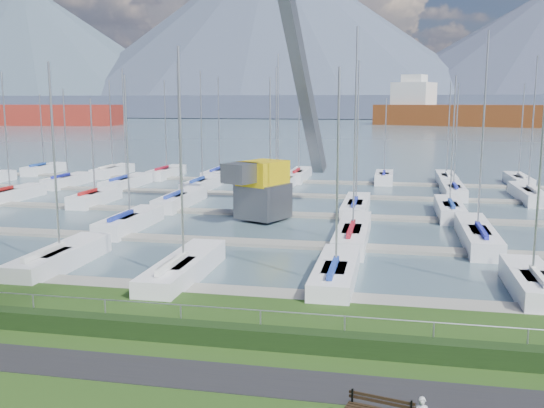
# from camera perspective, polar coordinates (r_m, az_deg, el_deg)

# --- Properties ---
(path) EXTENTS (160.00, 2.00, 0.04)m
(path) POSITION_cam_1_polar(r_m,az_deg,el_deg) (20.22, -8.76, -15.47)
(path) COLOR black
(path) RESTS_ON grass
(water) EXTENTS (800.00, 540.00, 0.20)m
(water) POSITION_cam_1_polar(r_m,az_deg,el_deg) (280.37, 10.17, 7.61)
(water) COLOR #4A616C
(hedge) EXTENTS (80.00, 0.70, 0.70)m
(hedge) POSITION_cam_1_polar(r_m,az_deg,el_deg) (22.35, -6.44, -11.98)
(hedge) COLOR black
(hedge) RESTS_ON grass
(fence) EXTENTS (80.00, 0.04, 0.04)m
(fence) POSITION_cam_1_polar(r_m,az_deg,el_deg) (22.41, -6.17, -9.59)
(fence) COLOR #9C9FA5
(fence) RESTS_ON grass
(foothill) EXTENTS (900.00, 80.00, 12.00)m
(foothill) POSITION_cam_1_polar(r_m,az_deg,el_deg) (350.22, 10.48, 9.01)
(foothill) COLOR #434B63
(foothill) RESTS_ON water
(mountains) EXTENTS (1190.00, 360.00, 115.00)m
(mountains) POSITION_cam_1_polar(r_m,az_deg,el_deg) (426.49, 11.86, 14.52)
(mountains) COLOR #425261
(mountains) RESTS_ON water
(docks) EXTENTS (90.00, 41.60, 0.25)m
(docks) POSITION_cam_1_polar(r_m,az_deg,el_deg) (47.42, 3.35, -1.08)
(docks) COLOR slate
(docks) RESTS_ON water
(crane) EXTENTS (6.29, 13.47, 22.35)m
(crane) POSITION_cam_1_polar(r_m,az_deg,el_deg) (46.18, 0.02, 5.60)
(crane) COLOR #4F5056
(crane) RESTS_ON water
(cargo_ship_mid) EXTENTS (88.86, 47.77, 21.50)m
(cargo_ship_mid) POSITION_cam_1_polar(r_m,az_deg,el_deg) (238.98, 19.20, 7.89)
(cargo_ship_mid) COLOR brown
(cargo_ship_mid) RESTS_ON water
(sailboat_fleet) EXTENTS (75.35, 49.32, 13.68)m
(sailboat_fleet) POSITION_cam_1_polar(r_m,az_deg,el_deg) (50.05, 2.94, 6.04)
(sailboat_fleet) COLOR navy
(sailboat_fleet) RESTS_ON water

